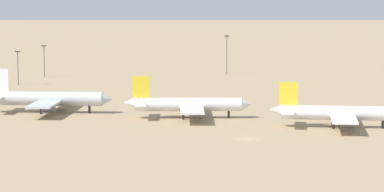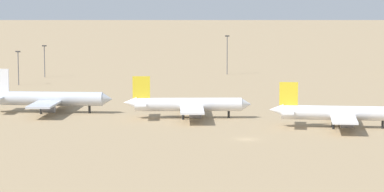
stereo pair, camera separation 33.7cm
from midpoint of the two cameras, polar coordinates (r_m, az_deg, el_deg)
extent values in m
plane|color=#9E8460|center=(208.90, 3.60, -2.80)|extent=(4000.00, 4000.00, 0.00)
cylinder|color=silver|center=(255.42, -9.22, -0.16)|extent=(31.77, 7.89, 3.94)
cone|color=silver|center=(251.91, -5.43, -0.20)|extent=(3.40, 4.09, 3.74)
cube|color=white|center=(258.47, -12.22, 1.01)|extent=(5.14, 1.14, 6.40)
cube|color=silver|center=(262.74, -11.94, 0.06)|extent=(3.97, 7.04, 0.35)
cube|color=silver|center=(255.26, -9.01, -0.29)|extent=(10.62, 32.12, 0.55)
cylinder|color=slate|center=(262.35, -8.42, -0.39)|extent=(3.79, 2.60, 2.17)
cylinder|color=slate|center=(248.09, -9.18, -0.82)|extent=(3.79, 2.60, 2.17)
cylinder|color=black|center=(253.25, -6.58, -0.87)|extent=(0.69, 0.69, 2.17)
cylinder|color=black|center=(258.44, -9.40, -0.76)|extent=(0.69, 0.69, 2.17)
cylinder|color=black|center=(253.90, -9.66, -0.90)|extent=(0.69, 0.69, 2.17)
cylinder|color=white|center=(241.52, -0.21, -0.55)|extent=(29.28, 10.02, 3.65)
cone|color=white|center=(242.26, 3.55, -0.54)|extent=(3.44, 3.99, 3.47)
cone|color=white|center=(241.75, -3.97, -0.42)|extent=(4.25, 3.83, 3.10)
cube|color=yellow|center=(241.10, -3.24, 0.58)|extent=(4.73, 1.49, 5.93)
cube|color=white|center=(245.25, -3.20, -0.36)|extent=(4.22, 6.70, 0.33)
cube|color=white|center=(238.01, -3.27, -0.58)|extent=(4.22, 6.70, 0.33)
cube|color=white|center=(241.60, 0.01, -0.67)|extent=(12.51, 29.84, 0.51)
cylinder|color=slate|center=(248.57, 0.19, -0.76)|extent=(3.65, 2.68, 2.01)
cylinder|color=slate|center=(235.02, 0.26, -1.20)|extent=(3.65, 2.68, 2.01)
cylinder|color=black|center=(242.31, 2.42, -1.20)|extent=(0.64, 0.64, 2.01)
cylinder|color=black|center=(244.05, -0.53, -1.14)|extent=(0.64, 0.64, 2.01)
cylinder|color=black|center=(239.72, -0.53, -1.29)|extent=(0.64, 0.64, 2.01)
cylinder|color=white|center=(228.20, 9.46, -1.08)|extent=(29.32, 6.22, 3.64)
cone|color=white|center=(227.88, 5.49, -0.89)|extent=(3.90, 3.41, 3.09)
cube|color=yellow|center=(227.31, 6.28, 0.15)|extent=(4.75, 0.88, 5.91)
cube|color=white|center=(231.47, 6.27, -0.83)|extent=(3.45, 6.42, 0.33)
cube|color=white|center=(224.26, 6.26, -1.08)|extent=(3.45, 6.42, 0.33)
cube|color=white|center=(228.33, 9.69, -1.22)|extent=(8.76, 29.55, 0.51)
cylinder|color=slate|center=(235.30, 9.82, -1.30)|extent=(3.44, 2.29, 2.00)
cylinder|color=slate|center=(221.82, 10.01, -1.80)|extent=(3.44, 2.29, 2.00)
cylinder|color=black|center=(229.43, 12.21, -1.81)|extent=(0.64, 0.64, 2.00)
cylinder|color=black|center=(230.70, 9.09, -1.70)|extent=(0.64, 0.64, 2.00)
cylinder|color=black|center=(226.39, 9.13, -1.86)|extent=(0.64, 0.64, 2.00)
cylinder|color=#59595E|center=(365.54, 2.30, 2.62)|extent=(0.36, 0.36, 15.65)
cube|color=#333333|center=(365.02, 2.31, 3.88)|extent=(1.80, 0.50, 0.50)
cylinder|color=#59595E|center=(330.95, -11.09, 1.74)|extent=(0.36, 0.36, 12.10)
cube|color=#333333|center=(330.45, -11.11, 2.82)|extent=(1.80, 0.50, 0.50)
cylinder|color=#59595E|center=(358.40, -9.44, 2.18)|extent=(0.36, 0.36, 12.37)
cube|color=#333333|center=(357.94, -9.46, 3.21)|extent=(1.80, 0.50, 0.50)
camera|label=1|loc=(0.17, -89.96, 0.00)|focal=82.88mm
camera|label=2|loc=(0.17, 90.04, 0.00)|focal=82.88mm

